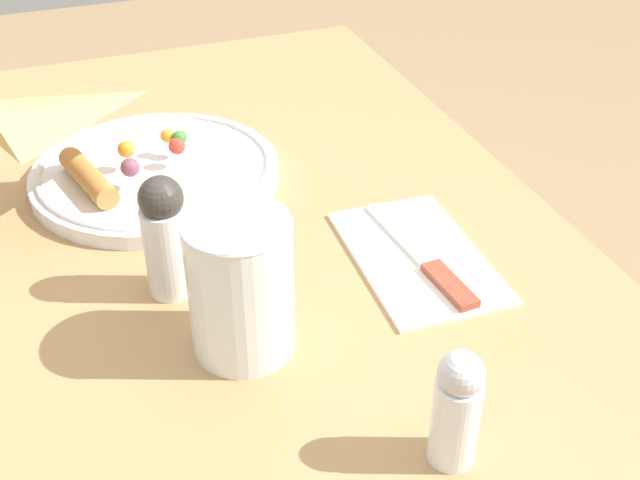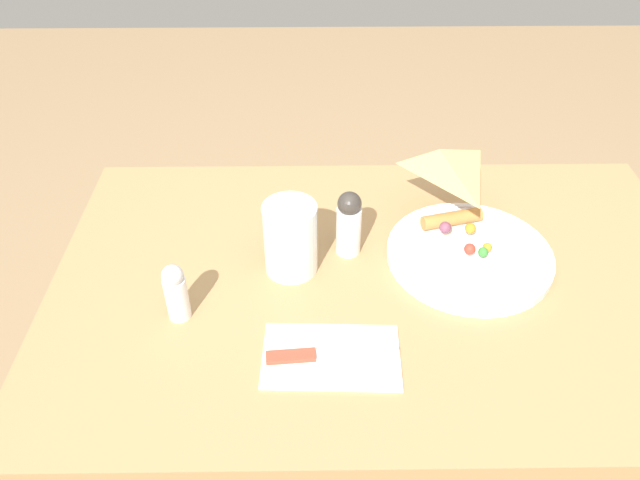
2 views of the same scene
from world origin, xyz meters
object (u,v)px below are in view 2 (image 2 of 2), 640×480
(milk_glass, at_px, (291,240))
(dining_table, at_px, (377,333))
(butter_knife, at_px, (325,354))
(pepper_shaker, at_px, (349,223))
(napkin_folded, at_px, (331,356))
(salt_shaker, at_px, (176,292))
(plate_pizza, at_px, (469,252))

(milk_glass, bearing_deg, dining_table, -10.79)
(dining_table, relative_size, butter_knife, 5.65)
(butter_knife, bearing_deg, pepper_shaker, 75.04)
(napkin_folded, bearing_deg, butter_knife, -175.56)
(pepper_shaker, bearing_deg, butter_knife, -100.52)
(dining_table, bearing_deg, napkin_folded, -118.09)
(milk_glass, xyz_separation_m, salt_shaker, (-0.16, -0.10, -0.01))
(salt_shaker, bearing_deg, plate_pizza, 15.19)
(dining_table, distance_m, plate_pizza, 0.20)
(dining_table, bearing_deg, plate_pizza, 17.63)
(dining_table, xyz_separation_m, pepper_shaker, (-0.05, 0.07, 0.18))
(napkin_folded, height_order, pepper_shaker, pepper_shaker)
(plate_pizza, xyz_separation_m, pepper_shaker, (-0.19, 0.02, 0.04))
(dining_table, height_order, butter_knife, butter_knife)
(butter_knife, distance_m, salt_shaker, 0.23)
(napkin_folded, height_order, salt_shaker, salt_shaker)
(plate_pizza, relative_size, milk_glass, 2.21)
(dining_table, xyz_separation_m, napkin_folded, (-0.08, -0.16, 0.13))
(plate_pizza, height_order, pepper_shaker, pepper_shaker)
(napkin_folded, bearing_deg, salt_shaker, 159.49)
(dining_table, height_order, pepper_shaker, pepper_shaker)
(plate_pizza, xyz_separation_m, butter_knife, (-0.23, -0.20, -0.01))
(dining_table, relative_size, milk_glass, 8.59)
(milk_glass, relative_size, pepper_shaker, 1.05)
(butter_knife, xyz_separation_m, salt_shaker, (-0.21, 0.08, 0.04))
(napkin_folded, relative_size, salt_shaker, 2.02)
(plate_pizza, height_order, salt_shaker, salt_shaker)
(butter_knife, xyz_separation_m, pepper_shaker, (0.04, 0.22, 0.05))
(milk_glass, height_order, butter_knife, milk_glass)
(napkin_folded, xyz_separation_m, butter_knife, (-0.01, -0.00, 0.00))
(butter_knife, relative_size, salt_shaker, 1.93)
(dining_table, relative_size, pepper_shaker, 8.98)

